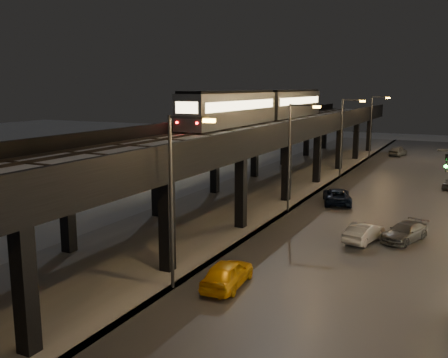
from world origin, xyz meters
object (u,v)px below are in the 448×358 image
at_px(car_near_white, 364,233).
at_px(car_onc_white, 405,233).
at_px(car_taxi, 227,274).
at_px(car_mid_silver, 337,196).
at_px(subway_train, 265,105).
at_px(car_far_white, 398,151).

bearing_deg(car_near_white, car_onc_white, -136.05).
bearing_deg(car_taxi, car_mid_silver, -95.73).
height_order(subway_train, car_mid_silver, subway_train).
height_order(car_mid_silver, car_far_white, car_far_white).
relative_size(car_taxi, car_mid_silver, 0.86).
height_order(car_near_white, car_mid_silver, car_mid_silver).
xyz_separation_m(car_mid_silver, car_onc_white, (6.84, -8.90, -0.07)).
height_order(car_taxi, car_near_white, car_taxi).
height_order(car_near_white, car_far_white, car_far_white).
bearing_deg(subway_train, car_taxi, -71.36).
height_order(car_far_white, car_onc_white, car_far_white).
distance_m(subway_train, car_near_white, 25.92).
distance_m(car_near_white, car_far_white, 45.97).
height_order(car_near_white, car_onc_white, car_near_white).
height_order(car_mid_silver, car_onc_white, car_mid_silver).
relative_size(car_taxi, car_far_white, 0.98).
bearing_deg(car_mid_silver, car_far_white, -108.59).
distance_m(car_far_white, car_onc_white, 44.79).
height_order(subway_train, car_taxi, subway_train).
distance_m(car_taxi, car_onc_white, 14.43).
bearing_deg(car_near_white, subway_train, -39.34).
distance_m(car_taxi, car_mid_silver, 21.36).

